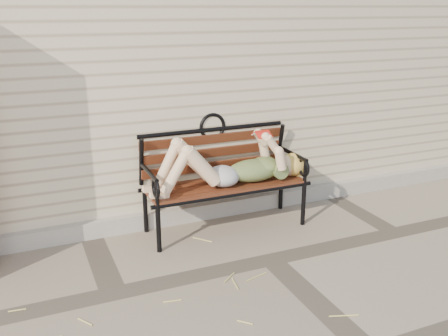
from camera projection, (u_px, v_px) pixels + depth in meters
name	position (u px, v px, depth m)	size (l,w,h in m)	color
ground	(271.00, 260.00, 3.97)	(80.00, 80.00, 0.00)	gray
house_wall	(159.00, 42.00, 6.13)	(8.00, 4.00, 3.00)	beige
foundation_strip	(223.00, 208.00, 4.80)	(8.00, 0.10, 0.15)	#AFA79E
garden_bench	(221.00, 166.00, 4.45)	(1.55, 0.62, 1.01)	black
reading_woman	(228.00, 166.00, 4.34)	(1.47, 0.33, 0.46)	#0A3048
straw_scatter	(146.00, 315.00, 3.25)	(2.19, 1.57, 0.01)	#CABF62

